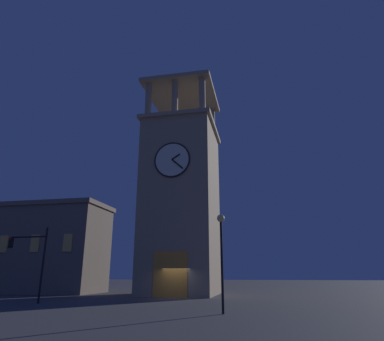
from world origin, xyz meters
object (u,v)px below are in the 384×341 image
object	(u,v)px
clocktower	(182,202)
traffic_signal_near	(32,254)
street_lamp	(221,243)
adjacent_wing_building	(38,248)

from	to	relation	value
clocktower	traffic_signal_near	world-z (taller)	clocktower
traffic_signal_near	street_lamp	distance (m)	15.10
street_lamp	adjacent_wing_building	bearing A→B (deg)	-35.45
adjacent_wing_building	traffic_signal_near	size ratio (longest dim) A/B	2.92
clocktower	street_lamp	bearing A→B (deg)	110.75
clocktower	adjacent_wing_building	bearing A→B (deg)	-1.86
traffic_signal_near	street_lamp	size ratio (longest dim) A/B	1.02
adjacent_wing_building	traffic_signal_near	world-z (taller)	adjacent_wing_building
clocktower	adjacent_wing_building	xyz separation A→B (m)	(17.17, -0.56, -4.60)
clocktower	traffic_signal_near	bearing A→B (deg)	54.77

